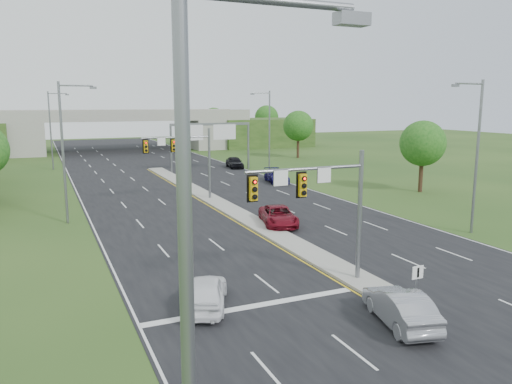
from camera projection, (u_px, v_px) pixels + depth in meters
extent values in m
plane|color=#264418|center=(357.00, 280.00, 26.77)|extent=(240.00, 240.00, 0.00)
cube|color=black|center=(183.00, 184.00, 58.35)|extent=(24.00, 160.00, 0.02)
cube|color=gray|center=(217.00, 202.00, 47.51)|extent=(2.00, 54.00, 0.16)
cone|color=gray|center=(407.00, 306.00, 23.14)|extent=(2.00, 2.00, 0.16)
cube|color=gold|center=(205.00, 204.00, 47.07)|extent=(0.12, 54.00, 0.01)
cube|color=gold|center=(228.00, 202.00, 47.97)|extent=(0.12, 54.00, 0.01)
cube|color=silver|center=(76.00, 191.00, 53.70)|extent=(0.12, 160.00, 0.01)
cube|color=silver|center=(274.00, 178.00, 62.99)|extent=(0.12, 160.00, 0.01)
cube|color=silver|center=(253.00, 306.00, 23.31)|extent=(10.50, 0.50, 0.01)
cylinder|color=slate|center=(360.00, 217.00, 26.16)|extent=(0.24, 0.24, 7.00)
cylinder|color=slate|center=(306.00, 169.00, 24.40)|extent=(6.50, 0.16, 0.16)
cube|color=#C9990C|center=(303.00, 185.00, 24.18)|extent=(0.35, 0.25, 1.10)
cube|color=#C9990C|center=(253.00, 189.00, 23.16)|extent=(0.35, 0.25, 1.10)
cube|color=black|center=(301.00, 185.00, 24.31)|extent=(0.55, 0.04, 1.30)
cube|color=black|center=(252.00, 188.00, 23.28)|extent=(0.55, 0.04, 1.30)
sphere|color=#FF0C05|center=(304.00, 178.00, 24.00)|extent=(0.20, 0.20, 0.20)
sphere|color=#FF0C05|center=(255.00, 182.00, 22.98)|extent=(0.20, 0.20, 0.20)
cube|color=white|center=(281.00, 178.00, 23.81)|extent=(0.75, 0.04, 0.75)
cube|color=white|center=(324.00, 175.00, 24.76)|extent=(0.75, 0.04, 0.75)
cylinder|color=slate|center=(209.00, 164.00, 48.71)|extent=(0.24, 0.24, 7.00)
cylinder|color=slate|center=(176.00, 137.00, 46.96)|extent=(6.50, 0.16, 0.16)
cube|color=#C9990C|center=(174.00, 146.00, 46.74)|extent=(0.35, 0.25, 1.10)
cube|color=#C9990C|center=(146.00, 147.00, 45.71)|extent=(0.35, 0.25, 1.10)
cube|color=black|center=(173.00, 145.00, 46.86)|extent=(0.55, 0.04, 1.30)
cube|color=black|center=(145.00, 146.00, 45.84)|extent=(0.55, 0.04, 1.30)
sphere|color=#FF0C05|center=(174.00, 142.00, 46.56)|extent=(0.20, 0.20, 0.20)
sphere|color=#FF0C05|center=(146.00, 143.00, 45.53)|extent=(0.20, 0.20, 0.20)
cube|color=white|center=(161.00, 142.00, 46.37)|extent=(0.75, 0.04, 0.75)
cube|color=white|center=(187.00, 141.00, 47.31)|extent=(0.75, 0.04, 0.75)
cylinder|color=slate|center=(416.00, 289.00, 22.52)|extent=(0.08, 0.08, 2.20)
cube|color=white|center=(418.00, 272.00, 22.33)|extent=(0.60, 0.04, 0.60)
cube|color=black|center=(418.00, 273.00, 22.30)|extent=(0.10, 0.02, 0.45)
cylinder|color=slate|center=(171.00, 149.00, 67.26)|extent=(0.28, 0.28, 6.60)
cylinder|color=slate|center=(248.00, 146.00, 71.71)|extent=(0.28, 0.28, 6.60)
cube|color=slate|center=(211.00, 124.00, 68.93)|extent=(11.50, 0.35, 0.35)
cube|color=#0C5523|center=(191.00, 133.00, 67.82)|extent=(3.20, 0.08, 2.00)
cube|color=#0C5523|center=(224.00, 132.00, 69.71)|extent=(3.20, 0.08, 2.00)
cube|color=silver|center=(191.00, 133.00, 67.77)|extent=(3.30, 0.03, 2.10)
cube|color=silver|center=(225.00, 132.00, 69.66)|extent=(3.30, 0.03, 2.10)
cube|color=gray|center=(27.00, 138.00, 91.73)|extent=(6.00, 12.00, 6.00)
cube|color=gray|center=(204.00, 134.00, 105.12)|extent=(6.00, 12.00, 6.00)
cube|color=#264418|center=(260.00, 132.00, 110.24)|extent=(20.00, 14.00, 6.00)
cube|color=gray|center=(121.00, 117.00, 97.79)|extent=(50.00, 12.00, 1.20)
cube|color=gray|center=(125.00, 113.00, 92.37)|extent=(50.00, 0.40, 0.90)
cube|color=gray|center=(116.00, 112.00, 102.84)|extent=(50.00, 0.40, 0.90)
cylinder|color=slate|center=(272.00, 1.00, 6.53)|extent=(2.50, 0.12, 0.12)
cube|color=slate|center=(352.00, 19.00, 7.05)|extent=(0.50, 0.25, 0.18)
cylinder|color=slate|center=(63.00, 154.00, 38.53)|extent=(0.20, 0.20, 11.00)
cylinder|color=slate|center=(76.00, 86.00, 38.11)|extent=(2.50, 0.12, 0.12)
cube|color=slate|center=(93.00, 88.00, 38.63)|extent=(0.50, 0.25, 0.18)
cylinder|color=slate|center=(51.00, 131.00, 70.11)|extent=(0.20, 0.20, 11.00)
cylinder|color=slate|center=(58.00, 93.00, 69.69)|extent=(2.50, 0.12, 0.12)
cube|color=slate|center=(67.00, 95.00, 70.21)|extent=(0.50, 0.25, 0.18)
cylinder|color=slate|center=(477.00, 158.00, 35.63)|extent=(0.20, 0.20, 11.00)
cylinder|color=slate|center=(469.00, 84.00, 34.22)|extent=(2.50, 0.12, 0.12)
cube|color=slate|center=(455.00, 86.00, 33.76)|extent=(0.50, 0.25, 0.18)
cylinder|color=slate|center=(269.00, 132.00, 67.21)|extent=(0.20, 0.20, 11.00)
cylinder|color=slate|center=(261.00, 93.00, 65.80)|extent=(2.50, 0.12, 0.12)
cube|color=slate|center=(252.00, 94.00, 65.34)|extent=(0.50, 0.25, 0.18)
cylinder|color=#382316|center=(421.00, 173.00, 53.13)|extent=(0.44, 0.44, 4.00)
sphere|color=#164D14|center=(423.00, 143.00, 52.56)|extent=(4.80, 4.80, 4.80)
cylinder|color=#382316|center=(298.00, 146.00, 86.26)|extent=(0.44, 0.44, 4.25)
sphere|color=#164D14|center=(298.00, 126.00, 85.66)|extent=(5.20, 5.20, 5.20)
cylinder|color=#382316|center=(214.00, 133.00, 120.66)|extent=(0.44, 0.44, 4.25)
sphere|color=#164D14|center=(214.00, 119.00, 120.06)|extent=(5.60, 5.60, 5.60)
cylinder|color=#382316|center=(267.00, 132.00, 126.15)|extent=(0.44, 0.44, 4.50)
sphere|color=#164D14|center=(267.00, 117.00, 125.52)|extent=(6.00, 6.00, 6.00)
imported|color=white|center=(206.00, 292.00, 23.02)|extent=(3.42, 4.89, 1.54)
imported|color=#97989E|center=(400.00, 307.00, 21.30)|extent=(2.70, 4.95, 1.55)
imported|color=maroon|center=(278.00, 216.00, 38.67)|extent=(3.72, 5.75, 1.47)
imported|color=#110C4A|center=(276.00, 176.00, 59.64)|extent=(3.17, 5.66, 1.55)
imported|color=black|center=(235.00, 162.00, 73.05)|extent=(2.55, 5.01, 1.64)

